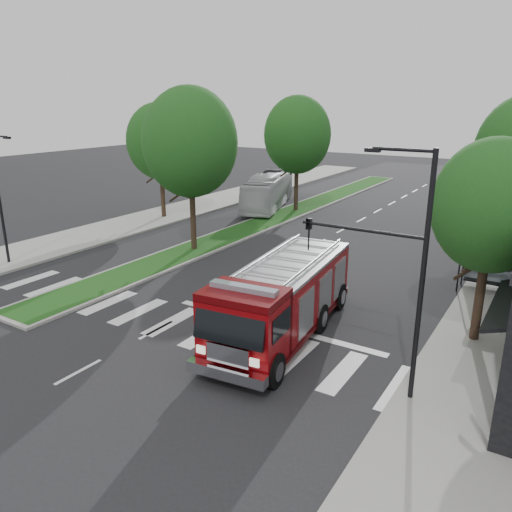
{
  "coord_description": "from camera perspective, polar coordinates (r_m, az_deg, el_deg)",
  "views": [
    {
      "loc": [
        13.7,
        -17.95,
        9.24
      ],
      "look_at": [
        1.06,
        2.23,
        1.8
      ],
      "focal_mm": 35.0,
      "sensor_mm": 36.0,
      "label": 1
    }
  ],
  "objects": [
    {
      "name": "ground",
      "position": [
        24.4,
        -4.92,
        -4.97
      ],
      "size": [
        140.0,
        140.0,
        0.0
      ],
      "primitive_type": "plane",
      "color": "black",
      "rests_on": "ground"
    },
    {
      "name": "sidewalk_left",
      "position": [
        40.75,
        -12.88,
        3.92
      ],
      "size": [
        5.0,
        80.0,
        0.15
      ],
      "primitive_type": "cube",
      "color": "gray",
      "rests_on": "ground"
    },
    {
      "name": "median",
      "position": [
        42.0,
        3.28,
        4.73
      ],
      "size": [
        3.0,
        50.0,
        0.15
      ],
      "color": "gray",
      "rests_on": "ground"
    },
    {
      "name": "bus_shelter",
      "position": [
        27.18,
        25.57,
        0.25
      ],
      "size": [
        3.2,
        1.6,
        2.61
      ],
      "color": "black",
      "rests_on": "ground"
    },
    {
      "name": "tree_right_near",
      "position": [
        20.41,
        25.41,
        5.13
      ],
      "size": [
        4.4,
        4.4,
        8.05
      ],
      "color": "black",
      "rests_on": "ground"
    },
    {
      "name": "tree_median_near",
      "position": [
        31.11,
        -7.54,
        12.73
      ],
      "size": [
        5.8,
        5.8,
        10.16
      ],
      "color": "black",
      "rests_on": "ground"
    },
    {
      "name": "tree_median_far",
      "position": [
        42.84,
        4.76,
        13.61
      ],
      "size": [
        5.6,
        5.6,
        9.72
      ],
      "color": "black",
      "rests_on": "ground"
    },
    {
      "name": "tree_left_mid",
      "position": [
        40.91,
        -10.94,
        12.73
      ],
      "size": [
        5.2,
        5.2,
        9.16
      ],
      "color": "black",
      "rests_on": "ground"
    },
    {
      "name": "streetlight_right_near",
      "position": [
        15.7,
        15.54,
        -0.25
      ],
      "size": [
        4.08,
        0.22,
        8.0
      ],
      "color": "black",
      "rests_on": "ground"
    },
    {
      "name": "streetlight_left_near",
      "position": [
        31.82,
        -27.23,
        6.32
      ],
      "size": [
        1.9,
        0.2,
        7.5
      ],
      "color": "black",
      "rests_on": "ground"
    },
    {
      "name": "streetlight_right_far",
      "position": [
        38.39,
        27.1,
        8.35
      ],
      "size": [
        2.11,
        0.2,
        8.0
      ],
      "color": "black",
      "rests_on": "ground"
    },
    {
      "name": "fire_engine",
      "position": [
        20.2,
        3.05,
        -4.92
      ],
      "size": [
        3.85,
        9.82,
        3.32
      ],
      "rotation": [
        0.0,
        0.0,
        0.1
      ],
      "color": "#4F0406",
      "rests_on": "ground"
    },
    {
      "name": "city_bus",
      "position": [
        44.89,
        1.41,
        7.44
      ],
      "size": [
        5.9,
        11.13,
        3.03
      ],
      "primitive_type": "imported",
      "rotation": [
        0.0,
        0.0,
        0.33
      ],
      "color": "silver",
      "rests_on": "ground"
    }
  ]
}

